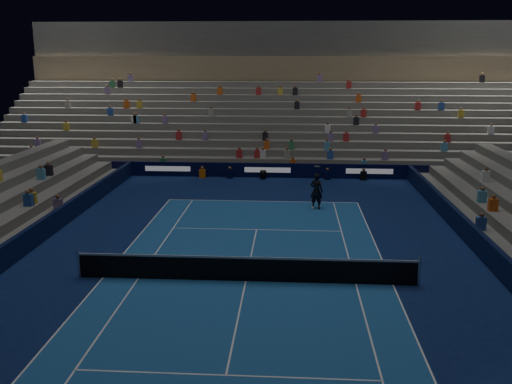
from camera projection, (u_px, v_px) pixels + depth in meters
name	position (u px, v px, depth m)	size (l,w,h in m)	color
ground	(246.00, 281.00, 21.09)	(90.00, 90.00, 0.00)	#0C1B4B
court_surface	(246.00, 281.00, 21.09)	(10.97, 23.77, 0.01)	#1A5092
sponsor_barrier_far	(268.00, 170.00, 38.90)	(44.00, 0.25, 1.00)	black
sponsor_barrier_east	(511.00, 275.00, 20.36)	(0.25, 37.00, 1.00)	#081132
grandstand_main	(273.00, 115.00, 47.32)	(44.00, 15.20, 11.20)	#5E5E59
tennis_net	(246.00, 269.00, 20.97)	(12.90, 0.10, 1.10)	#B2B2B7
tennis_player	(316.00, 191.00, 30.84)	(0.73, 0.48, 2.01)	black
broadcast_camera	(263.00, 175.00, 38.51)	(0.43, 0.86, 0.55)	black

